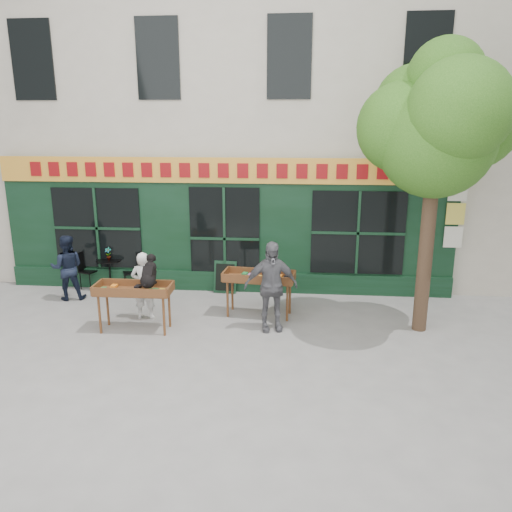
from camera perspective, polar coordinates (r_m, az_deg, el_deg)
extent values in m
plane|color=slate|center=(10.45, -5.40, -8.11)|extent=(80.00, 80.00, 0.00)
cube|color=beige|center=(15.57, -1.68, 18.37)|extent=(14.00, 7.00, 10.00)
cube|color=black|center=(12.25, -3.54, 3.26)|extent=(11.00, 0.16, 3.20)
cube|color=gold|center=(11.93, -3.74, 9.74)|extent=(11.00, 0.06, 0.60)
cube|color=maroon|center=(11.89, -3.77, 9.72)|extent=(9.60, 0.03, 0.34)
cube|color=black|center=(12.50, -3.51, -2.90)|extent=(11.00, 0.10, 0.50)
cube|color=black|center=(12.21, -3.59, 2.02)|extent=(1.70, 0.05, 2.50)
cube|color=black|center=(13.04, -17.67, 3.07)|extent=(2.20, 0.05, 2.00)
cube|color=black|center=(12.10, 11.56, 2.59)|extent=(2.20, 0.05, 2.00)
cube|color=silver|center=(12.54, 21.60, 2.02)|extent=(0.42, 0.02, 0.50)
cube|color=#E5D14C|center=(12.43, 21.84, 4.49)|extent=(0.42, 0.02, 0.50)
cube|color=silver|center=(12.35, 22.09, 7.00)|extent=(0.42, 0.02, 0.50)
cylinder|color=#382619|center=(10.30, 18.90, 1.34)|extent=(0.28, 0.28, 3.60)
sphere|color=#215112|center=(10.05, 19.89, 12.48)|extent=(2.20, 2.20, 2.20)
sphere|color=#215112|center=(10.52, 23.42, 13.87)|extent=(1.80, 1.80, 1.80)
sphere|color=#215112|center=(10.11, 16.32, 13.91)|extent=(1.70, 1.70, 1.70)
sphere|color=#215112|center=(9.52, 22.27, 15.19)|extent=(1.80, 1.80, 1.80)
sphere|color=#215112|center=(10.56, 17.73, 16.01)|extent=(1.60, 1.60, 1.60)
sphere|color=#215112|center=(10.19, 20.89, 18.63)|extent=(1.40, 1.40, 1.40)
cylinder|color=brown|center=(10.44, -17.44, -6.42)|extent=(0.05, 0.05, 0.80)
cylinder|color=brown|center=(10.04, -10.48, -6.82)|extent=(0.05, 0.05, 0.80)
cylinder|color=brown|center=(10.82, -16.59, -5.58)|extent=(0.05, 0.05, 0.80)
cylinder|color=brown|center=(10.44, -9.87, -5.93)|extent=(0.05, 0.05, 0.80)
cube|color=brown|center=(10.28, -13.80, -4.00)|extent=(1.51, 0.60, 0.05)
cube|color=brown|center=(9.99, -14.34, -4.11)|extent=(1.50, 0.06, 0.18)
cube|color=brown|center=(10.51, -13.35, -3.08)|extent=(1.50, 0.06, 0.18)
cube|color=brown|center=(10.26, -13.82, -3.69)|extent=(1.31, 0.42, 0.06)
imported|color=silver|center=(10.88, -12.69, -3.32)|extent=(0.54, 0.36, 1.47)
cylinder|color=brown|center=(10.82, -3.27, -4.95)|extent=(0.05, 0.05, 0.80)
cylinder|color=brown|center=(10.59, 3.59, -5.42)|extent=(0.05, 0.05, 0.80)
cylinder|color=brown|center=(11.22, -2.72, -4.20)|extent=(0.05, 0.05, 0.80)
cylinder|color=brown|center=(11.00, 3.89, -4.63)|extent=(0.05, 0.05, 0.80)
cube|color=brown|center=(10.76, 0.34, -2.69)|extent=(1.55, 0.73, 0.05)
cube|color=brown|center=(10.46, 0.05, -2.75)|extent=(1.50, 0.20, 0.18)
cube|color=brown|center=(11.00, 0.63, -1.84)|extent=(1.50, 0.20, 0.18)
cube|color=brown|center=(10.74, 0.34, -2.39)|extent=(1.33, 0.53, 0.06)
imported|color=#545358|center=(9.99, 1.70, -3.48)|extent=(1.16, 0.70, 1.85)
cylinder|color=black|center=(13.21, -16.24, -3.55)|extent=(0.36, 0.36, 0.03)
cylinder|color=black|center=(13.11, -16.36, -2.05)|extent=(0.04, 0.04, 0.72)
cylinder|color=black|center=(13.01, -16.48, -0.49)|extent=(0.60, 0.60, 0.03)
cube|color=black|center=(13.30, -18.59, -1.68)|extent=(0.45, 0.45, 0.03)
cube|color=black|center=(13.34, -19.23, -0.56)|extent=(0.14, 0.35, 0.50)
cylinder|color=black|center=(13.16, -18.44, -2.88)|extent=(0.02, 0.02, 0.44)
cylinder|color=black|center=(13.37, -17.60, -2.53)|extent=(0.02, 0.02, 0.44)
cylinder|color=black|center=(13.35, -19.41, -2.71)|extent=(0.02, 0.02, 0.44)
cylinder|color=black|center=(13.57, -18.57, -2.37)|extent=(0.02, 0.02, 0.44)
cube|color=black|center=(12.90, -14.10, -1.84)|extent=(0.48, 0.48, 0.03)
cube|color=black|center=(12.85, -13.43, -0.70)|extent=(0.19, 0.33, 0.50)
cylinder|color=black|center=(13.09, -14.79, -2.69)|extent=(0.02, 0.02, 0.44)
cylinder|color=black|center=(12.81, -14.60, -3.08)|extent=(0.02, 0.02, 0.44)
cylinder|color=black|center=(13.13, -13.49, -2.56)|extent=(0.02, 0.02, 0.44)
cylinder|color=black|center=(12.84, -13.28, -2.94)|extent=(0.02, 0.02, 0.44)
imported|color=gray|center=(12.96, -16.53, 0.26)|extent=(0.18, 0.12, 0.32)
imported|color=black|center=(12.58, -20.77, -1.25)|extent=(0.90, 0.79, 1.56)
cube|color=black|center=(12.34, -3.55, -2.41)|extent=(0.57, 0.23, 0.79)
cube|color=black|center=(12.32, -3.56, -2.44)|extent=(0.47, 0.20, 0.65)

